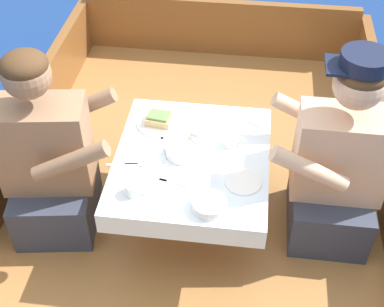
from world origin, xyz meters
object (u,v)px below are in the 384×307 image
tin_can (197,135)px  coffee_cup_port (231,140)px  sandwich (159,119)px  coffee_cup_starboard (134,188)px  person_port (49,162)px  person_starboard (337,167)px

tin_can → coffee_cup_port: bearing=-5.8°
sandwich → coffee_cup_starboard: (-0.03, -0.46, -0.01)m
sandwich → coffee_cup_starboard: size_ratio=1.30×
person_port → coffee_cup_starboard: bearing=-31.0°
person_port → sandwich: 0.54m
person_port → person_starboard: (1.29, 0.11, 0.01)m
coffee_cup_starboard → tin_can: tin_can is taller
person_starboard → coffee_cup_port: 0.48m
person_starboard → coffee_cup_starboard: bearing=18.9°
person_starboard → coffee_cup_starboard: 0.90m
person_port → coffee_cup_starboard: 0.47m
person_starboard → tin_can: bearing=-7.1°
person_port → tin_can: (0.65, 0.19, 0.07)m
coffee_cup_port → tin_can: 0.16m
person_starboard → sandwich: (-0.83, 0.17, 0.06)m
sandwich → person_starboard: bearing=-11.5°
sandwich → coffee_cup_port: size_ratio=1.37×
tin_can → person_port: bearing=-163.5°
person_starboard → coffee_cup_port: size_ratio=10.44×
coffee_cup_port → coffee_cup_starboard: (-0.38, -0.35, -0.00)m
person_port → tin_can: size_ratio=14.15×
sandwich → coffee_cup_starboard: bearing=-93.3°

